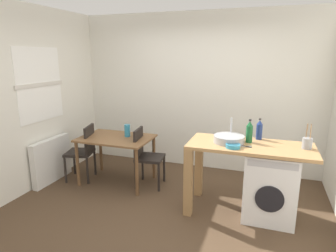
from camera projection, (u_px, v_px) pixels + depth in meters
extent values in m
plane|color=#4C3826|center=(164.00, 211.00, 3.79)|extent=(5.46, 5.46, 0.00)
cube|color=silver|center=(198.00, 92.00, 5.08)|extent=(4.60, 0.10, 2.70)
cube|color=silver|center=(23.00, 100.00, 4.15)|extent=(0.10, 3.80, 2.70)
cube|color=white|center=(40.00, 85.00, 4.36)|extent=(0.01, 0.90, 1.10)
cube|color=beige|center=(40.00, 85.00, 4.36)|extent=(0.02, 0.96, 0.06)
cube|color=white|center=(52.00, 160.00, 4.62)|extent=(0.10, 0.80, 0.70)
cube|color=brown|center=(116.00, 138.00, 4.51)|extent=(1.10, 0.76, 0.03)
cylinder|color=brown|center=(78.00, 164.00, 4.45)|extent=(0.05, 0.05, 0.71)
cylinder|color=brown|center=(137.00, 172.00, 4.13)|extent=(0.05, 0.05, 0.71)
cylinder|color=brown|center=(101.00, 151.00, 5.06)|extent=(0.05, 0.05, 0.71)
cylinder|color=brown|center=(154.00, 157.00, 4.74)|extent=(0.05, 0.05, 0.71)
cube|color=black|center=(80.00, 153.00, 4.68)|extent=(0.49, 0.49, 0.04)
cube|color=black|center=(90.00, 140.00, 4.61)|extent=(0.13, 0.38, 0.45)
cylinder|color=black|center=(65.00, 170.00, 4.57)|extent=(0.04, 0.04, 0.45)
cylinder|color=black|center=(74.00, 161.00, 4.92)|extent=(0.04, 0.04, 0.45)
cylinder|color=black|center=(87.00, 170.00, 4.54)|extent=(0.04, 0.04, 0.45)
cylinder|color=black|center=(95.00, 162.00, 4.89)|extent=(0.04, 0.04, 0.45)
cube|color=black|center=(150.00, 158.00, 4.44)|extent=(0.45, 0.45, 0.04)
cube|color=black|center=(138.00, 143.00, 4.43)|extent=(0.08, 0.38, 0.45)
cylinder|color=black|center=(164.00, 168.00, 4.63)|extent=(0.04, 0.04, 0.45)
cylinder|color=black|center=(159.00, 177.00, 4.29)|extent=(0.04, 0.04, 0.45)
cylinder|color=black|center=(143.00, 166.00, 4.71)|extent=(0.04, 0.04, 0.45)
cylinder|color=black|center=(136.00, 175.00, 4.36)|extent=(0.04, 0.04, 0.45)
cube|color=tan|center=(250.00, 146.00, 3.54)|extent=(1.50, 0.68, 0.04)
cube|color=#A07749|center=(188.00, 182.00, 3.60)|extent=(0.10, 0.10, 0.88)
cube|color=#A07749|center=(199.00, 166.00, 4.14)|extent=(0.10, 0.10, 0.88)
cube|color=white|center=(270.00, 185.00, 3.57)|extent=(0.60, 0.60, 0.86)
cylinder|color=black|center=(269.00, 199.00, 3.30)|extent=(0.32, 0.02, 0.32)
cube|color=#B2B2B7|center=(272.00, 165.00, 3.21)|extent=(0.54, 0.01, 0.08)
cylinder|color=#9EA0A5|center=(229.00, 139.00, 3.61)|extent=(0.38, 0.38, 0.09)
cylinder|color=#B2B2B7|center=(231.00, 128.00, 3.75)|extent=(0.02, 0.02, 0.28)
cylinder|color=#19592D|center=(249.00, 134.00, 3.61)|extent=(0.08, 0.08, 0.21)
cone|color=#19592D|center=(250.00, 123.00, 3.57)|extent=(0.07, 0.07, 0.06)
cylinder|color=#262626|center=(250.00, 120.00, 3.56)|extent=(0.03, 0.03, 0.02)
cylinder|color=navy|center=(259.00, 132.00, 3.74)|extent=(0.08, 0.08, 0.20)
cone|color=navy|center=(260.00, 122.00, 3.71)|extent=(0.07, 0.07, 0.06)
cylinder|color=#262626|center=(260.00, 119.00, 3.70)|extent=(0.03, 0.03, 0.02)
cylinder|color=teal|center=(233.00, 146.00, 3.40)|extent=(0.17, 0.17, 0.05)
cylinder|color=#1E546B|center=(233.00, 145.00, 3.40)|extent=(0.14, 0.14, 0.02)
cylinder|color=gray|center=(307.00, 143.00, 3.36)|extent=(0.11, 0.11, 0.13)
cylinder|color=#99724C|center=(307.00, 131.00, 3.34)|extent=(0.01, 0.04, 0.18)
cylinder|color=#99724C|center=(311.00, 132.00, 3.31)|extent=(0.01, 0.05, 0.18)
cylinder|color=teal|center=(127.00, 131.00, 4.53)|extent=(0.09, 0.09, 0.19)
cube|color=#B2B2B7|center=(246.00, 146.00, 3.46)|extent=(0.15, 0.06, 0.01)
cube|color=#262628|center=(246.00, 146.00, 3.46)|extent=(0.15, 0.06, 0.01)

